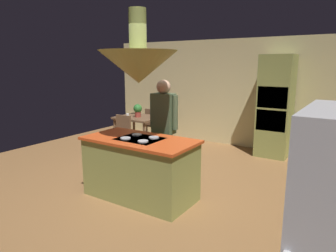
{
  "coord_description": "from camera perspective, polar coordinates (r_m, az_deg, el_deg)",
  "views": [
    {
      "loc": [
        2.69,
        -3.57,
        1.98
      ],
      "look_at": [
        0.1,
        0.4,
        1.0
      ],
      "focal_mm": 32.52,
      "sensor_mm": 36.0,
      "label": 1
    }
  ],
  "objects": [
    {
      "name": "wall_back",
      "position": [
        7.55,
        12.16,
        6.05
      ],
      "size": [
        6.8,
        0.1,
        2.55
      ],
      "primitive_type": "cube",
      "color": "beige",
      "rests_on": "ground"
    },
    {
      "name": "cup_on_table",
      "position": [
        7.06,
        -7.59,
        1.97
      ],
      "size": [
        0.07,
        0.07,
        0.09
      ],
      "primitive_type": "cylinder",
      "color": "white",
      "rests_on": "dining_table"
    },
    {
      "name": "person_at_island",
      "position": [
        5.0,
        -0.81,
        0.31
      ],
      "size": [
        0.53,
        0.23,
        1.72
      ],
      "color": "tan",
      "rests_on": "ground"
    },
    {
      "name": "kitchen_island",
      "position": [
        4.57,
        -5.21,
        -7.82
      ],
      "size": [
        1.67,
        0.85,
        0.93
      ],
      "color": "#8C934C",
      "rests_on": "ground"
    },
    {
      "name": "pendant_light_over_table",
      "position": [
        7.02,
        -5.73,
        10.64
      ],
      "size": [
        0.32,
        0.32,
        0.82
      ],
      "color": "#E0B266"
    },
    {
      "name": "dining_table",
      "position": [
        7.14,
        -5.54,
        0.85
      ],
      "size": [
        0.98,
        0.82,
        0.76
      ],
      "color": "brown",
      "rests_on": "ground"
    },
    {
      "name": "ground",
      "position": [
        4.89,
        -3.63,
        -12.24
      ],
      "size": [
        8.16,
        8.16,
        0.0
      ],
      "primitive_type": "plane",
      "color": "olive"
    },
    {
      "name": "chair_by_back_wall",
      "position": [
        7.66,
        -2.58,
        0.54
      ],
      "size": [
        0.4,
        0.4,
        0.87
      ],
      "rotation": [
        0.0,
        0.0,
        3.14
      ],
      "color": "brown",
      "rests_on": "ground"
    },
    {
      "name": "potted_plant_on_table",
      "position": [
        7.06,
        -5.69,
        3.04
      ],
      "size": [
        0.2,
        0.2,
        0.3
      ],
      "color": "#99382D",
      "rests_on": "dining_table"
    },
    {
      "name": "oven_tower",
      "position": [
        6.86,
        19.45,
        3.47
      ],
      "size": [
        0.66,
        0.62,
        2.16
      ],
      "color": "#8C934C",
      "rests_on": "ground"
    },
    {
      "name": "chair_facing_island",
      "position": [
        6.7,
        -8.87,
        -1.21
      ],
      "size": [
        0.4,
        0.4,
        0.87
      ],
      "color": "brown",
      "rests_on": "ground"
    },
    {
      "name": "range_hood",
      "position": [
        4.31,
        -5.58,
        11.34
      ],
      "size": [
        1.1,
        1.1,
        1.0
      ],
      "color": "#8C934C"
    }
  ]
}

